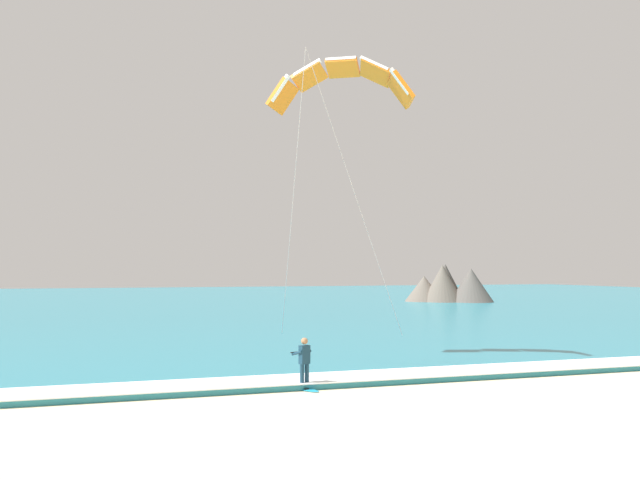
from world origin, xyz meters
TOP-DOWN VIEW (x-y plane):
  - sea at (0.00, 72.78)m, footprint 200.00×120.00m
  - surf_foam at (0.00, 13.78)m, footprint 200.00×2.21m
  - surfboard at (0.81, 12.94)m, footprint 0.92×1.46m
  - kitesurfer at (0.81, 12.96)m, footprint 0.64×0.64m
  - kite_primary at (4.29, 18.81)m, footprint 5.99×7.30m
  - headland_right at (32.88, 61.15)m, footprint 9.34×8.10m

SIDE VIEW (x-z plane):
  - surfboard at x=0.81m, z-range -0.02..0.07m
  - sea at x=0.00m, z-range 0.00..0.20m
  - surf_foam at x=0.00m, z-range 0.20..0.24m
  - kitesurfer at x=0.81m, z-range 0.10..1.79m
  - headland_right at x=32.88m, z-range -0.21..4.27m
  - kite_primary at x=4.29m, z-range 6.12..17.93m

